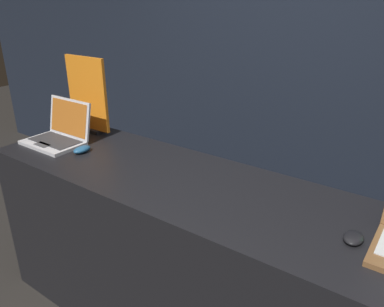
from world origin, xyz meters
TOP-DOWN VIEW (x-y plane):
  - wall_back at (0.00, 1.70)m, footprint 8.00×0.05m
  - display_counter at (0.00, 0.34)m, footprint 2.36×0.67m
  - laptop_front at (-0.97, 0.31)m, footprint 0.36×0.29m
  - mouse_front at (-0.73, 0.27)m, footprint 0.06×0.11m
  - promo_stand_front at (-0.97, 0.55)m, footprint 0.34×0.07m
  - mouse_back at (0.74, 0.30)m, footprint 0.07×0.10m

SIDE VIEW (x-z plane):
  - display_counter at x=0.00m, z-range 0.00..0.96m
  - mouse_back at x=0.74m, z-range 0.96..0.99m
  - mouse_front at x=-0.73m, z-range 0.96..0.99m
  - laptop_front at x=-0.97m, z-range 0.89..1.14m
  - promo_stand_front at x=-0.97m, z-range 0.95..1.43m
  - wall_back at x=0.00m, z-range 0.00..2.80m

